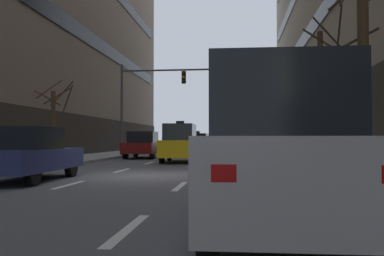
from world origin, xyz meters
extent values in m
plane|color=#515156|center=(0.00, 0.00, 0.00)|extent=(120.00, 120.00, 0.00)
cube|color=gray|center=(6.46, 0.00, 0.07)|extent=(3.78, 80.00, 0.14)
cube|color=silver|center=(-1.52, -3.00, 0.00)|extent=(0.16, 2.00, 0.01)
cube|color=silver|center=(-1.52, 2.00, 0.00)|extent=(0.16, 2.00, 0.01)
cube|color=silver|center=(-1.52, 7.00, 0.00)|extent=(0.16, 2.00, 0.01)
cube|color=silver|center=(-1.52, 12.00, 0.00)|extent=(0.16, 2.00, 0.01)
cube|color=silver|center=(-1.52, 17.00, 0.00)|extent=(0.16, 2.00, 0.01)
cube|color=silver|center=(-1.52, 22.00, 0.00)|extent=(0.16, 2.00, 0.01)
cube|color=silver|center=(-1.52, 27.00, 0.00)|extent=(0.16, 2.00, 0.01)
cube|color=silver|center=(-1.52, 32.00, 0.00)|extent=(0.16, 2.00, 0.01)
cube|color=silver|center=(1.52, -8.00, 0.00)|extent=(0.16, 2.00, 0.01)
cube|color=silver|center=(1.52, -3.00, 0.00)|extent=(0.16, 2.00, 0.01)
cube|color=silver|center=(1.52, 2.00, 0.00)|extent=(0.16, 2.00, 0.01)
cube|color=silver|center=(1.52, 7.00, 0.00)|extent=(0.16, 2.00, 0.01)
cube|color=silver|center=(1.52, 12.00, 0.00)|extent=(0.16, 2.00, 0.01)
cube|color=silver|center=(1.52, 17.00, 0.00)|extent=(0.16, 2.00, 0.01)
cube|color=silver|center=(1.52, 22.00, 0.00)|extent=(0.16, 2.00, 0.01)
cube|color=silver|center=(1.52, 27.00, 0.00)|extent=(0.16, 2.00, 0.01)
cube|color=silver|center=(1.52, 32.00, 0.00)|extent=(0.16, 2.00, 0.01)
cylinder|color=black|center=(-3.99, -0.79, 0.32)|extent=(0.23, 0.65, 0.64)
cylinder|color=black|center=(-2.44, -0.75, 0.32)|extent=(0.23, 0.65, 0.64)
cylinder|color=black|center=(-2.36, -3.37, 0.32)|extent=(0.23, 0.65, 0.64)
cube|color=navy|center=(-3.18, -2.08, 0.63)|extent=(1.91, 4.33, 0.62)
cube|color=black|center=(-3.17, -2.27, 1.27)|extent=(1.61, 1.89, 0.66)
cube|color=white|center=(-3.87, 0.00, 0.74)|extent=(0.20, 0.08, 0.14)
cube|color=white|center=(-2.62, 0.04, 0.74)|extent=(0.20, 0.08, 0.14)
cube|color=red|center=(-2.49, -4.16, 0.74)|extent=(0.20, 0.08, 0.14)
cylinder|color=black|center=(-3.74, 28.30, 0.33)|extent=(0.24, 0.66, 0.65)
cylinder|color=black|center=(-2.16, 28.37, 0.33)|extent=(0.24, 0.66, 0.65)
cylinder|color=black|center=(-3.63, 25.64, 0.33)|extent=(0.24, 0.66, 0.65)
cylinder|color=black|center=(-2.05, 25.70, 0.33)|extent=(0.24, 0.66, 0.65)
cube|color=yellow|center=(-2.89, 27.00, 0.64)|extent=(1.99, 4.42, 0.63)
cube|color=black|center=(-2.89, 26.81, 1.29)|extent=(1.66, 1.94, 0.67)
cube|color=white|center=(-3.62, 29.11, 0.75)|extent=(0.20, 0.09, 0.14)
cube|color=red|center=(-3.44, 24.84, 0.75)|extent=(0.20, 0.09, 0.14)
cube|color=white|center=(-2.34, 29.16, 0.75)|extent=(0.20, 0.09, 0.14)
cube|color=red|center=(-2.17, 24.90, 0.75)|extent=(0.20, 0.09, 0.14)
cube|color=black|center=(-2.89, 26.81, 1.72)|extent=(0.44, 0.21, 0.18)
cylinder|color=black|center=(-0.83, 9.14, 0.32)|extent=(0.22, 0.64, 0.64)
cylinder|color=black|center=(0.72, 9.16, 0.32)|extent=(0.22, 0.64, 0.64)
cylinder|color=black|center=(-0.78, 6.54, 0.32)|extent=(0.22, 0.64, 0.64)
cylinder|color=black|center=(0.76, 6.56, 0.32)|extent=(0.22, 0.64, 0.64)
cube|color=yellow|center=(-0.03, 7.85, 0.75)|extent=(1.84, 4.27, 0.87)
cube|color=black|center=(-0.03, 7.85, 1.62)|extent=(1.58, 2.53, 0.87)
cube|color=white|center=(-0.69, 9.92, 0.90)|extent=(0.19, 0.08, 0.13)
cube|color=red|center=(-0.62, 5.76, 0.90)|extent=(0.19, 0.08, 0.13)
cube|color=white|center=(0.55, 9.94, 0.90)|extent=(0.19, 0.08, 0.13)
cube|color=red|center=(0.62, 5.78, 0.90)|extent=(0.19, 0.08, 0.13)
cube|color=black|center=(-0.03, 7.85, 2.14)|extent=(0.43, 0.20, 0.17)
cylinder|color=black|center=(-3.98, 13.64, 0.35)|extent=(0.25, 0.70, 0.70)
cylinder|color=black|center=(-2.29, 13.69, 0.35)|extent=(0.25, 0.70, 0.70)
cylinder|color=black|center=(-3.90, 10.80, 0.35)|extent=(0.25, 0.70, 0.70)
cylinder|color=black|center=(-2.22, 10.84, 0.35)|extent=(0.25, 0.70, 0.70)
cube|color=maroon|center=(-3.10, 12.24, 0.69)|extent=(2.06, 4.69, 0.68)
cube|color=black|center=(-3.09, 12.03, 1.38)|extent=(1.74, 2.05, 0.72)
cube|color=white|center=(-3.84, 14.50, 0.80)|extent=(0.21, 0.09, 0.15)
cube|color=red|center=(-3.72, 9.94, 0.80)|extent=(0.21, 0.09, 0.15)
cube|color=white|center=(-2.48, 14.54, 0.80)|extent=(0.21, 0.09, 0.15)
cube|color=red|center=(-2.36, 9.98, 0.80)|extent=(0.21, 0.09, 0.15)
cylinder|color=black|center=(-0.74, 17.97, 0.33)|extent=(0.25, 0.68, 0.67)
cylinder|color=black|center=(0.88, 17.90, 0.33)|extent=(0.25, 0.68, 0.67)
cylinder|color=black|center=(-0.86, 15.24, 0.33)|extent=(0.25, 0.68, 0.67)
cylinder|color=black|center=(0.76, 15.17, 0.33)|extent=(0.25, 0.68, 0.67)
cube|color=yellow|center=(0.01, 16.57, 0.66)|extent=(2.06, 4.54, 0.65)
cube|color=black|center=(0.00, 16.37, 1.33)|extent=(1.70, 1.99, 0.69)
cube|color=white|center=(-0.55, 18.78, 0.77)|extent=(0.21, 0.09, 0.14)
cube|color=red|center=(-0.74, 14.41, 0.77)|extent=(0.21, 0.09, 0.14)
cube|color=white|center=(0.76, 18.73, 0.77)|extent=(0.21, 0.09, 0.14)
cube|color=red|center=(0.57, 14.35, 0.77)|extent=(0.21, 0.09, 0.14)
cube|color=black|center=(0.00, 16.37, 1.76)|extent=(0.45, 0.22, 0.18)
cylinder|color=black|center=(2.65, -6.49, 0.34)|extent=(0.25, 0.69, 0.68)
cylinder|color=black|center=(4.30, -6.45, 0.34)|extent=(0.25, 0.69, 0.68)
cylinder|color=black|center=(2.73, -9.28, 0.34)|extent=(0.25, 0.69, 0.68)
cylinder|color=black|center=(4.38, -9.23, 0.34)|extent=(0.25, 0.69, 0.68)
cube|color=#B7BABF|center=(3.52, -7.86, 0.81)|extent=(2.02, 4.59, 0.93)
cube|color=black|center=(3.52, -7.86, 1.73)|extent=(1.72, 2.73, 0.93)
cube|color=white|center=(2.79, -5.65, 0.97)|extent=(0.21, 0.09, 0.14)
cube|color=red|center=(2.91, -10.11, 0.97)|extent=(0.21, 0.09, 0.14)
cube|color=white|center=(4.12, -5.61, 0.97)|extent=(0.21, 0.09, 0.14)
cylinder|color=black|center=(2.70, 0.21, 0.33)|extent=(0.23, 0.66, 0.66)
cylinder|color=black|center=(4.29, 0.24, 0.33)|extent=(0.23, 0.66, 0.66)
cylinder|color=black|center=(2.74, -2.48, 0.33)|extent=(0.23, 0.66, 0.66)
cylinder|color=black|center=(4.34, -2.45, 0.33)|extent=(0.23, 0.66, 0.66)
cube|color=maroon|center=(3.52, -1.12, 0.78)|extent=(1.91, 4.41, 0.90)
cube|color=black|center=(3.52, -1.12, 1.67)|extent=(1.64, 2.61, 0.90)
cube|color=white|center=(2.84, 1.02, 0.93)|extent=(0.20, 0.08, 0.14)
cube|color=red|center=(2.91, -3.28, 0.93)|extent=(0.20, 0.08, 0.14)
cube|color=white|center=(4.12, 1.04, 0.93)|extent=(0.20, 0.08, 0.14)
cube|color=red|center=(4.19, -3.26, 0.93)|extent=(0.20, 0.08, 0.14)
cylinder|color=black|center=(2.71, 6.19, 0.34)|extent=(0.24, 0.68, 0.68)
cylinder|color=black|center=(4.36, 6.17, 0.34)|extent=(0.24, 0.68, 0.68)
cylinder|color=black|center=(2.67, 3.41, 0.34)|extent=(0.24, 0.68, 0.68)
cylinder|color=black|center=(4.32, 3.39, 0.34)|extent=(0.24, 0.68, 0.68)
cube|color=navy|center=(3.52, 4.79, 0.67)|extent=(1.96, 4.56, 0.66)
cube|color=black|center=(3.51, 4.59, 1.35)|extent=(1.67, 1.98, 0.70)
cube|color=white|center=(2.88, 7.03, 0.78)|extent=(0.21, 0.09, 0.14)
cube|color=red|center=(2.82, 2.58, 0.78)|extent=(0.21, 0.09, 0.14)
cube|color=white|center=(4.21, 7.01, 0.78)|extent=(0.21, 0.09, 0.14)
cube|color=red|center=(4.15, 2.56, 0.78)|extent=(0.21, 0.09, 0.14)
cylinder|color=#4C4C51|center=(-4.97, 13.49, 3.31)|extent=(0.18, 0.18, 6.33)
cylinder|color=#4C4C51|center=(-0.99, 13.49, 6.01)|extent=(7.95, 0.12, 0.12)
cube|color=black|center=(-0.59, 13.49, 5.49)|extent=(0.28, 0.24, 0.84)
sphere|color=#4B0704|center=(-0.59, 13.35, 5.75)|extent=(0.17, 0.17, 0.17)
sphere|color=orange|center=(-0.59, 13.35, 5.49)|extent=(0.17, 0.17, 0.17)
sphere|color=#073E10|center=(-0.59, 13.35, 5.23)|extent=(0.17, 0.17, 0.17)
cube|color=black|center=(2.19, 13.49, 5.49)|extent=(0.28, 0.24, 0.84)
sphere|color=#4B0704|center=(2.19, 13.35, 5.75)|extent=(0.17, 0.17, 0.17)
sphere|color=orange|center=(2.19, 13.35, 5.49)|extent=(0.17, 0.17, 0.17)
sphere|color=#073E10|center=(2.19, 13.35, 5.23)|extent=(0.17, 0.17, 0.17)
cylinder|color=#4C3823|center=(-6.08, 5.44, 1.89)|extent=(0.22, 0.22, 3.51)
cylinder|color=#42301E|center=(-5.55, 5.92, 3.29)|extent=(1.06, 1.15, 1.31)
cylinder|color=#42301E|center=(-5.94, 6.10, 3.60)|extent=(1.39, 0.36, 1.24)
cylinder|color=#42301E|center=(-6.52, 5.90, 3.80)|extent=(1.01, 0.97, 1.07)
cylinder|color=#42301E|center=(-6.20, 6.11, 3.47)|extent=(1.40, 0.32, 0.91)
cylinder|color=#42301E|center=(-6.06, 4.78, 3.24)|extent=(1.35, 0.11, 0.78)
cylinder|color=#4C3823|center=(6.08, -3.38, 2.58)|extent=(0.26, 0.26, 4.88)
cylinder|color=#42301E|center=(5.54, -3.07, 4.69)|extent=(0.69, 1.14, 0.73)
cylinder|color=#42301E|center=(6.05, -2.76, 3.78)|extent=(1.27, 0.13, 0.71)
cylinder|color=#4C3823|center=(6.08, 1.58, 2.68)|extent=(0.21, 0.21, 5.07)
cylinder|color=#42301E|center=(6.05, 0.87, 4.65)|extent=(1.45, 0.14, 1.03)
cylinder|color=#42301E|center=(6.26, 1.00, 4.94)|extent=(1.23, 0.45, 1.22)
cylinder|color=#42301E|center=(6.73, 1.52, 5.10)|extent=(0.20, 1.37, 1.68)
camera|label=1|loc=(3.02, -13.36, 1.24)|focal=37.11mm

